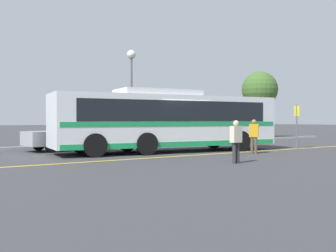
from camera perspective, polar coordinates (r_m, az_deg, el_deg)
name	(u,v)px	position (r m, az deg, el deg)	size (l,w,h in m)	color
ground_plane	(174,152)	(19.04, 0.87, -3.79)	(220.00, 220.00, 0.00)	#38383A
lane_strip_0	(196,155)	(17.40, 4.08, -4.23)	(0.20, 31.09, 0.01)	gold
curb_strip	(116,144)	(24.00, -7.53, -2.66)	(39.09, 0.36, 0.15)	#99999E
transit_bus	(168,120)	(19.10, -0.04, 0.88)	(11.61, 4.07, 2.99)	silver
parked_car_1	(73,135)	(20.73, -13.67, -1.30)	(4.94, 2.16, 1.55)	#9E9EA3
pedestrian_0	(236,139)	(14.21, 9.84, -1.90)	(0.43, 0.25, 1.54)	#2D2D33
pedestrian_1	(254,134)	(18.53, 12.37, -1.20)	(0.43, 0.47, 1.57)	brown
bus_stop_sign	(297,121)	(22.18, 18.18, 0.70)	(0.08, 0.40, 2.37)	#59595E
street_lamp	(131,71)	(25.97, -5.33, 7.91)	(0.58, 0.58, 6.12)	#59595E
tree_0	(260,90)	(35.51, 13.18, 5.18)	(3.14, 3.14, 5.82)	#513823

